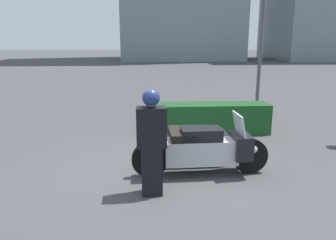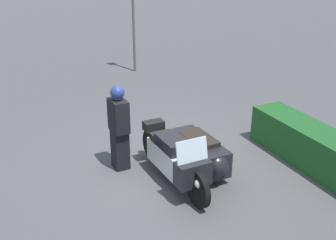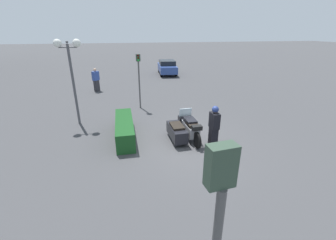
# 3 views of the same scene
# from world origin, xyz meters

# --- Properties ---
(ground_plane) EXTENTS (160.00, 160.00, 0.00)m
(ground_plane) POSITION_xyz_m (0.00, 0.00, 0.00)
(ground_plane) COLOR #424244
(police_motorcycle) EXTENTS (2.57, 1.23, 1.16)m
(police_motorcycle) POSITION_xyz_m (0.67, 0.13, 0.47)
(police_motorcycle) COLOR black
(police_motorcycle) RESTS_ON ground
(officer_rider) EXTENTS (0.49, 0.31, 1.74)m
(officer_rider) POSITION_xyz_m (-0.27, -0.92, 0.92)
(officer_rider) COLOR black
(officer_rider) RESTS_ON ground
(hedge_bush_curbside) EXTENTS (3.21, 0.76, 0.80)m
(hedge_bush_curbside) POSITION_xyz_m (1.33, 2.64, 0.40)
(hedge_bush_curbside) COLOR #19471E
(hedge_bush_curbside) RESTS_ON ground
(traffic_light_far) EXTENTS (0.23, 0.27, 3.64)m
(traffic_light_far) POSITION_xyz_m (-6.57, 1.84, 2.37)
(traffic_light_far) COLOR #4C4C4C
(traffic_light_far) RESTS_ON ground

